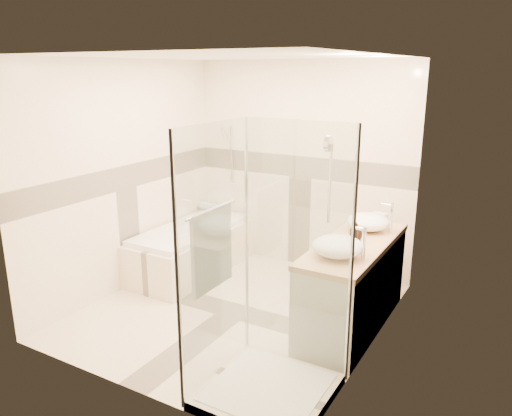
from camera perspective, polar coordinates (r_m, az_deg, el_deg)
The scene contains 12 objects.
room at distance 4.76m, azimuth -1.89°, elevation 1.82°, with size 2.82×3.02×2.52m.
bathtub at distance 6.13m, azimuth -7.30°, elevation -4.41°, with size 0.75×1.70×0.56m.
vanity at distance 4.85m, azimuth 10.99°, elevation -8.63°, with size 0.58×1.62×0.85m.
shower_enclosure at distance 3.87m, azimuth 0.40°, elevation -13.58°, with size 0.96×0.93×2.04m.
vessel_sink_near at distance 5.06m, azimuth 12.69°, elevation -1.52°, with size 0.42×0.42×0.17m, color white.
vessel_sink_far at distance 4.31m, azimuth 9.32°, elevation -4.33°, with size 0.44×0.44×0.18m, color white.
faucet_near at distance 4.98m, azimuth 15.10°, elevation -0.87°, with size 0.12×0.03×0.30m.
faucet_far at distance 4.21m, azimuth 12.11°, elevation -3.71°, with size 0.12×0.03×0.30m.
amenity_bottle_a at distance 4.71m, azimuth 11.28°, elevation -2.68°, with size 0.08×0.08×0.18m, color black.
amenity_bottle_b at distance 4.74m, azimuth 11.37°, elevation -2.70°, with size 0.12×0.12×0.16m, color black.
folded_towels at distance 5.34m, azimuth 13.60°, elevation -1.16°, with size 0.16×0.26×0.08m, color silver.
rolled_towel at distance 6.70m, azimuth -5.52°, elevation 0.17°, with size 0.11×0.11×0.24m, color silver.
Camera 1 is at (2.49, -3.91, 2.39)m, focal length 35.00 mm.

